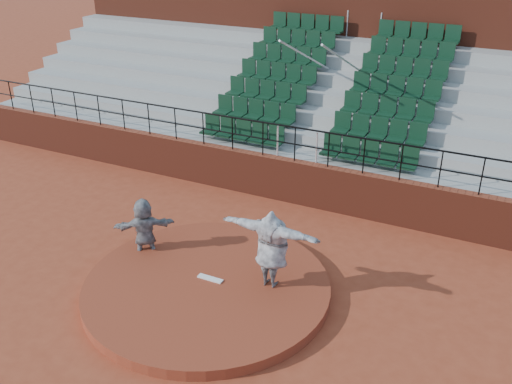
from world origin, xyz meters
TOP-DOWN VIEW (x-y plane):
  - ground at (0.00, 0.00)m, footprint 90.00×90.00m
  - pitchers_mound at (0.00, 0.00)m, footprint 5.50×5.50m
  - pitching_rubber at (0.00, 0.15)m, footprint 0.60×0.15m
  - boundary_wall at (0.00, 5.00)m, footprint 24.00×0.30m
  - wall_railing at (0.00, 5.00)m, footprint 24.04×0.05m
  - seating_deck at (0.00, 8.65)m, footprint 24.00×5.97m
  - press_box_facade at (0.00, 12.60)m, footprint 24.00×3.00m
  - pitcher at (1.30, 0.59)m, footprint 2.28×0.67m
  - fielder at (-2.07, 0.60)m, footprint 1.45×1.27m

SIDE VIEW (x-z plane):
  - ground at x=0.00m, z-range 0.00..0.00m
  - pitchers_mound at x=0.00m, z-range 0.00..0.25m
  - pitching_rubber at x=0.00m, z-range 0.25..0.28m
  - boundary_wall at x=0.00m, z-range 0.00..1.30m
  - fielder at x=-2.07m, z-range 0.00..1.59m
  - pitcher at x=1.30m, z-range 0.25..2.09m
  - seating_deck at x=0.00m, z-range -0.88..3.75m
  - wall_railing at x=0.00m, z-range 1.52..2.54m
  - press_box_facade at x=0.00m, z-range 0.00..7.10m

